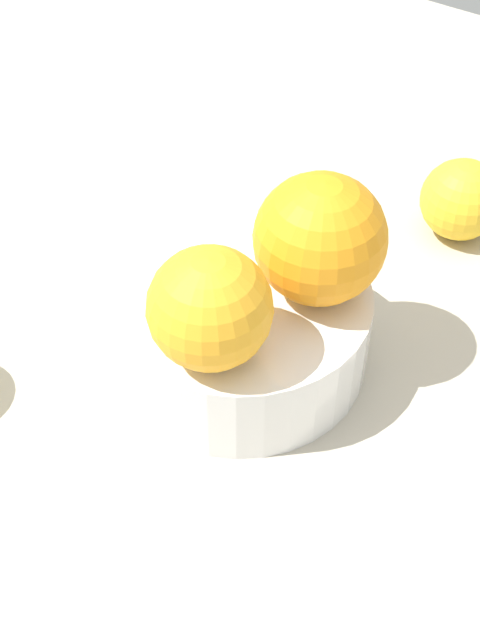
{
  "coord_description": "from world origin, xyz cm",
  "views": [
    {
      "loc": [
        -31.06,
        -22.0,
        42.15
      ],
      "look_at": [
        0.0,
        0.0,
        3.49
      ],
      "focal_mm": 47.96,
      "sensor_mm": 36.0,
      "label": 1
    }
  ],
  "objects_px": {
    "orange_in_bowl_0": "(320,239)",
    "orange_loose_0": "(461,199)",
    "fruit_bowl": "(240,328)",
    "orange_in_bowl_1": "(210,308)"
  },
  "relations": [
    {
      "from": "orange_in_bowl_1",
      "to": "orange_loose_0",
      "type": "xyz_separation_m",
      "value": [
        0.25,
        -0.04,
        -0.06
      ]
    },
    {
      "from": "orange_in_bowl_0",
      "to": "orange_in_bowl_1",
      "type": "xyz_separation_m",
      "value": [
        -0.08,
        0.02,
        -0.0
      ]
    },
    {
      "from": "orange_in_bowl_1",
      "to": "orange_loose_0",
      "type": "height_order",
      "value": "orange_in_bowl_1"
    },
    {
      "from": "fruit_bowl",
      "to": "orange_in_bowl_1",
      "type": "relative_size",
      "value": 2.34
    },
    {
      "from": "orange_in_bowl_0",
      "to": "orange_in_bowl_1",
      "type": "bearing_deg",
      "value": 165.33
    },
    {
      "from": "orange_in_bowl_1",
      "to": "orange_loose_0",
      "type": "relative_size",
      "value": 1.15
    },
    {
      "from": "orange_in_bowl_0",
      "to": "orange_loose_0",
      "type": "distance_m",
      "value": 0.19
    },
    {
      "from": "orange_loose_0",
      "to": "orange_in_bowl_1",
      "type": "bearing_deg",
      "value": 169.89
    },
    {
      "from": "orange_loose_0",
      "to": "fruit_bowl",
      "type": "bearing_deg",
      "value": 163.57
    },
    {
      "from": "orange_loose_0",
      "to": "orange_in_bowl_0",
      "type": "bearing_deg",
      "value": 172.08
    }
  ]
}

